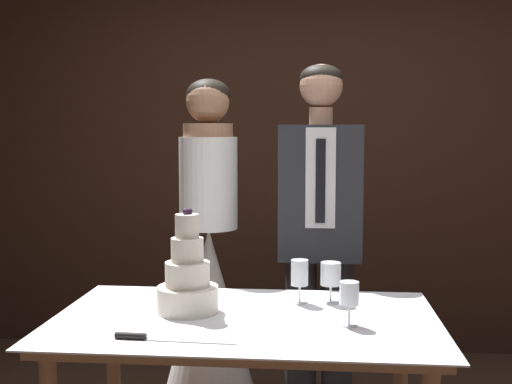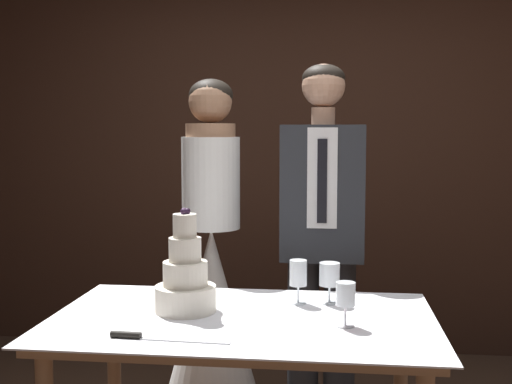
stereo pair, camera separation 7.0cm
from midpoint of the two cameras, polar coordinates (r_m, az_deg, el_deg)
wall_back at (r=4.27m, az=4.87°, el=5.49°), size 5.09×0.12×2.92m
cake_table at (r=2.35m, az=-0.33°, el=-13.23°), size 1.37×0.83×0.79m
tiered_cake at (r=2.38m, az=-5.46°, el=-7.79°), size 0.22×0.22×0.38m
cake_knife at (r=2.11m, az=-8.77°, el=-12.61°), size 0.39×0.04×0.02m
wine_glass_near at (r=2.50m, az=7.35°, el=-7.46°), size 0.08×0.08×0.16m
wine_glass_middle at (r=2.22m, az=8.87°, el=-9.16°), size 0.07×0.07×0.15m
wine_glass_far at (r=2.48m, az=4.59°, el=-7.28°), size 0.07×0.07×0.17m
bride at (r=3.18m, az=-3.33°, el=-9.62°), size 0.54×0.54×1.70m
groom at (r=3.06m, az=6.55°, el=-3.52°), size 0.39×0.25×1.76m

